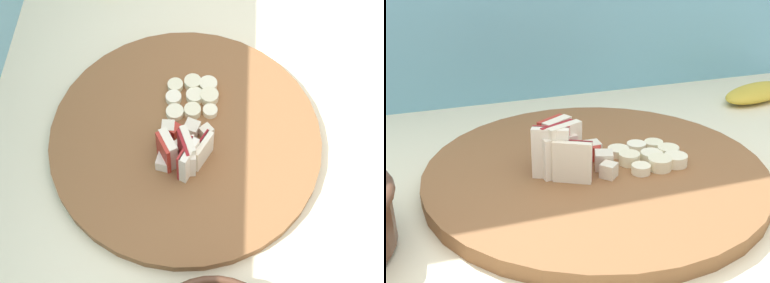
{
  "view_description": "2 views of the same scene",
  "coord_description": "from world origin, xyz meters",
  "views": [
    {
      "loc": [
        -0.41,
        0.01,
        1.69
      ],
      "look_at": [
        0.02,
        0.04,
        0.98
      ],
      "focal_mm": 52.88,
      "sensor_mm": 36.0,
      "label": 1
    },
    {
      "loc": [
        -0.15,
        -0.48,
        1.22
      ],
      "look_at": [
        0.03,
        0.06,
        0.97
      ],
      "focal_mm": 47.36,
      "sensor_mm": 36.0,
      "label": 2
    }
  ],
  "objects": [
    {
      "name": "tiled_countertop",
      "position": [
        0.0,
        -0.0,
        0.46
      ],
      "size": [
        1.18,
        0.74,
        0.93
      ],
      "color": "beige",
      "rests_on": "ground"
    },
    {
      "name": "cutting_board",
      "position": [
        0.05,
        0.05,
        0.93
      ],
      "size": [
        0.42,
        0.42,
        0.02
      ],
      "primitive_type": "cylinder",
      "color": "brown",
      "rests_on": "tiled_countertop"
    },
    {
      "name": "apple_wedge_fan",
      "position": [
        0.0,
        0.04,
        0.96
      ],
      "size": [
        0.07,
        0.09,
        0.06
      ],
      "color": "maroon",
      "rests_on": "cutting_board"
    },
    {
      "name": "apple_dice_pile",
      "position": [
        0.03,
        0.06,
        0.95
      ],
      "size": [
        0.09,
        0.09,
        0.02
      ],
      "color": "white",
      "rests_on": "cutting_board"
    },
    {
      "name": "banana_slice_rows",
      "position": [
        0.12,
        0.04,
        0.94
      ],
      "size": [
        0.09,
        0.09,
        0.02
      ],
      "color": "#F4EAC6",
      "rests_on": "cutting_board"
    }
  ]
}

